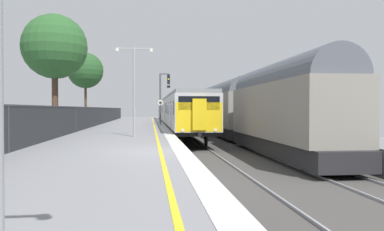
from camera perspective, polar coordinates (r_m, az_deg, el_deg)
ground at (r=13.97m, az=7.71°, el=-7.64°), size 17.40×110.00×1.21m
commuter_train_at_platform at (r=42.80m, az=-2.55°, el=0.69°), size 2.83×42.59×3.81m
freight_train_adjacent_track at (r=33.25m, az=5.51°, el=1.27°), size 2.60×40.50×4.84m
signal_gantry at (r=39.31m, az=-4.37°, el=3.50°), size 1.10×0.24×5.14m
speed_limit_sign at (r=35.22m, az=-4.75°, el=1.04°), size 0.59×0.08×2.36m
platform_lamp_mid at (r=20.69m, az=-8.65°, el=4.89°), size 2.00×0.20×4.82m
platform_back_fence at (r=14.23m, az=-25.78°, el=-1.62°), size 0.07×99.00×1.64m
background_tree_left at (r=47.61m, az=-15.57°, el=6.37°), size 4.25×4.25×8.21m
background_tree_centre at (r=29.46m, az=-19.89°, el=9.40°), size 4.63×4.63×8.29m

